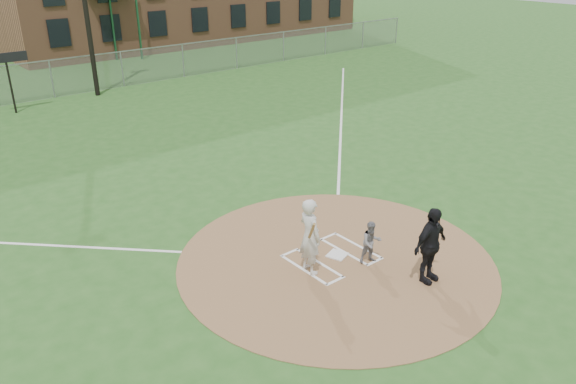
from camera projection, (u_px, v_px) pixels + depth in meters
ground at (335, 260)px, 14.97m from camera, size 140.00×140.00×0.00m
dirt_circle at (335, 260)px, 14.97m from camera, size 8.40×8.40×0.02m
home_plate at (337, 255)px, 15.15m from camera, size 0.62×0.62×0.03m
foul_line_first at (341, 121)px, 26.53m from camera, size 17.04×17.04×0.01m
catcher at (371, 242)px, 14.62m from camera, size 0.69×0.62×1.17m
umpire at (430, 245)px, 13.65m from camera, size 1.18×0.52×1.99m
batters_boxes at (332, 257)px, 15.07m from camera, size 2.08×1.88×0.01m
batter_at_plate at (310, 236)px, 14.04m from camera, size 0.76×1.07×2.03m
outfield_fence at (52, 79)px, 30.07m from camera, size 56.08×0.08×2.03m
scoreboard_sign at (6, 64)px, 26.80m from camera, size 2.00×0.10×2.93m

